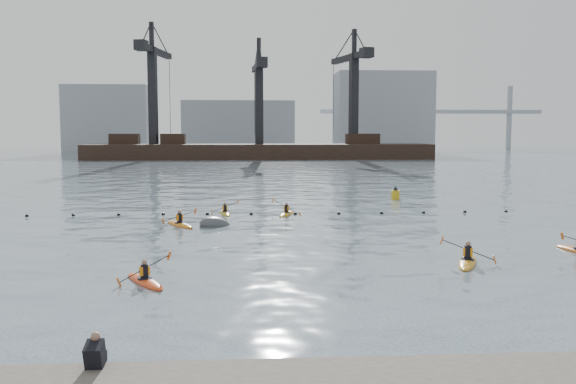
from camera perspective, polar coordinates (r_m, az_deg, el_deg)
The scene contains 11 objects.
ground at distance 19.83m, azimuth 2.66°, elevation -10.85°, with size 400.00×400.00×0.00m, color #3C4E58.
float_line at distance 41.84m, azimuth -1.40°, elevation -2.06°, with size 33.24×0.73×0.24m.
barge_pier at distance 128.96m, azimuth -2.80°, elevation 3.96°, with size 72.00×19.30×29.50m.
skyline at distance 169.27m, azimuth -2.18°, elevation 6.85°, with size 141.00×28.00×22.00m.
kayaker_0 at distance 23.65m, azimuth -13.26°, elevation -8.04°, with size 2.15×2.99×1.18m.
kayaker_1 at distance 27.44m, azimuth 16.46°, elevation -6.21°, with size 2.22×3.43×1.26m.
kayaker_2 at distance 37.40m, azimuth -10.10°, elevation -2.95°, with size 2.27×3.19×1.11m.
kayaker_3 at distance 41.61m, azimuth -0.14°, elevation -2.01°, with size 2.03×3.03×1.23m.
kayaker_5 at distance 42.26m, azimuth -5.91°, elevation -1.93°, with size 1.95×2.90×1.06m.
mooring_buoy at distance 37.08m, azimuth -6.83°, elevation -3.14°, with size 2.08×1.23×1.04m, color #383A3C.
nav_buoy at distance 51.98m, azimuth 10.02°, elevation -0.24°, with size 0.70×0.70×1.27m.
Camera 1 is at (-2.11, -18.90, 5.62)m, focal length 38.00 mm.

